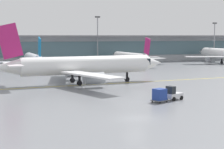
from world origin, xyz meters
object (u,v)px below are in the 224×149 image
object	(u,v)px
apron_light_mast_2	(98,38)
gate_airplane_3	(130,57)
apron_light_mast_3	(214,40)
taxiing_regional_jet	(84,66)
baggage_tug	(173,94)
gate_airplane_2	(34,59)
cargo_dolly_lead	(160,95)

from	to	relation	value
apron_light_mast_2	gate_airplane_3	bearing A→B (deg)	-63.47
gate_airplane_3	apron_light_mast_3	bearing A→B (deg)	-78.38
gate_airplane_3	taxiing_regional_jet	distance (m)	45.86
taxiing_regional_jet	baggage_tug	size ratio (longest dim) A/B	12.22
taxiing_regional_jet	apron_light_mast_2	size ratio (longest dim) A/B	2.22
gate_airplane_3	apron_light_mast_3	world-z (taller)	apron_light_mast_3
taxiing_regional_jet	baggage_tug	world-z (taller)	taxiing_regional_jet
gate_airplane_2	apron_light_mast_3	distance (m)	70.59
gate_airplane_3	apron_light_mast_2	world-z (taller)	apron_light_mast_2
gate_airplane_2	baggage_tug	xyz separation A→B (m)	(12.46, -60.48, -1.87)
taxiing_regional_jet	apron_light_mast_3	xyz separation A→B (m)	(64.58, 49.47, 4.37)
baggage_tug	cargo_dolly_lead	size ratio (longest dim) A/B	1.16
apron_light_mast_3	baggage_tug	bearing A→B (deg)	-128.38
apron_light_mast_2	taxiing_regional_jet	bearing A→B (deg)	-110.01
cargo_dolly_lead	apron_light_mast_3	distance (m)	94.52
taxiing_regional_jet	baggage_tug	bearing A→B (deg)	-74.41
gate_airplane_3	cargo_dolly_lead	xyz separation A→B (m)	(-20.65, -61.58, -1.65)
gate_airplane_3	baggage_tug	bearing A→B (deg)	158.88
gate_airplane_2	apron_light_mast_3	bearing A→B (deg)	-81.71
cargo_dolly_lead	apron_light_mast_2	bearing A→B (deg)	59.44
baggage_tug	apron_light_mast_2	size ratio (longest dim) A/B	0.18
gate_airplane_3	taxiing_regional_jet	bearing A→B (deg)	141.55
apron_light_mast_2	apron_light_mast_3	world-z (taller)	apron_light_mast_2
gate_airplane_2	gate_airplane_3	distance (m)	30.41
gate_airplane_2	gate_airplane_3	xyz separation A→B (m)	(30.41, 0.11, -0.06)
baggage_tug	apron_light_mast_2	bearing A→B (deg)	61.34
apron_light_mast_2	gate_airplane_2	bearing A→B (deg)	-150.10
baggage_tug	cargo_dolly_lead	world-z (taller)	baggage_tug
gate_airplane_2	cargo_dolly_lead	world-z (taller)	gate_airplane_2
gate_airplane_3	baggage_tug	distance (m)	63.22
taxiing_regional_jet	baggage_tug	distance (m)	23.89
gate_airplane_3	apron_light_mast_2	bearing A→B (deg)	21.91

